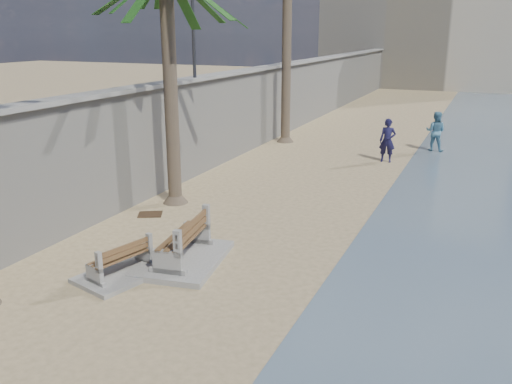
% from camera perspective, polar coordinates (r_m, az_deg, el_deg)
% --- Properties ---
extents(seawall, '(0.45, 70.00, 3.50)m').
position_cam_1_polar(seawall, '(27.60, 1.86, 9.37)').
color(seawall, gray).
rests_on(seawall, ground_plane).
extents(wall_cap, '(0.80, 70.00, 0.12)m').
position_cam_1_polar(wall_cap, '(27.43, 1.90, 13.10)').
color(wall_cap, gray).
rests_on(wall_cap, seawall).
extents(end_building, '(18.00, 12.00, 14.00)m').
position_cam_1_polar(end_building, '(57.88, 17.53, 17.69)').
color(end_building, '#B7AA93').
rests_on(end_building, ground_plane).
extents(bench_near, '(2.09, 2.76, 1.05)m').
position_cam_1_polar(bench_near, '(12.85, -7.66, -5.44)').
color(bench_near, gray).
rests_on(bench_near, ground_plane).
extents(bench_far, '(1.72, 2.14, 0.78)m').
position_cam_1_polar(bench_far, '(12.43, -14.06, -7.19)').
color(bench_far, gray).
rests_on(bench_far, ground_plane).
extents(person_a, '(0.77, 0.55, 2.06)m').
position_cam_1_polar(person_a, '(23.01, 13.70, 5.61)').
color(person_a, '#151335').
rests_on(person_a, ground_plane).
extents(person_b, '(1.01, 0.82, 1.98)m').
position_cam_1_polar(person_b, '(25.75, 18.39, 6.29)').
color(person_b, teal).
rests_on(person_b, ground_plane).
extents(debris_c, '(0.87, 0.81, 0.03)m').
position_cam_1_polar(debris_c, '(16.39, -11.08, -2.32)').
color(debris_c, '#382616').
rests_on(debris_c, ground_plane).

